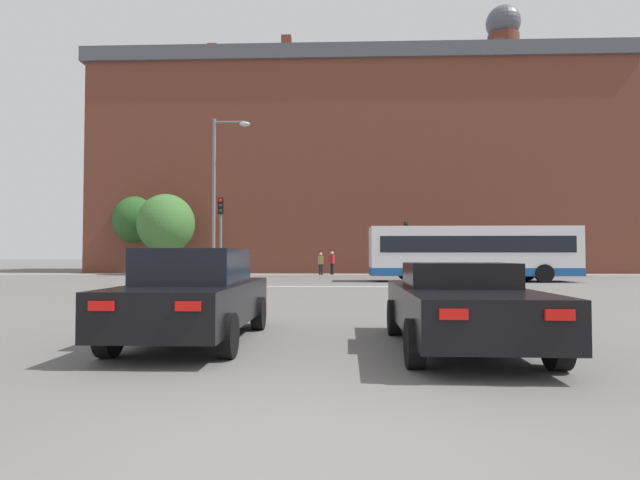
{
  "coord_description": "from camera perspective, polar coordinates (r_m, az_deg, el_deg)",
  "views": [
    {
      "loc": [
        0.29,
        -3.53,
        1.44
      ],
      "look_at": [
        -0.75,
        25.13,
        2.36
      ],
      "focal_mm": 28.0,
      "sensor_mm": 36.0,
      "label": 1
    }
  ],
  "objects": [
    {
      "name": "bus_crossing_lead",
      "position": [
        29.47,
        16.92,
        -1.35
      ],
      "size": [
        11.45,
        2.73,
        3.08
      ],
      "rotation": [
        0.0,
        0.0,
        1.57
      ],
      "color": "silver",
      "rests_on": "ground_plane"
    },
    {
      "name": "stop_line_strip",
      "position": [
        23.57,
        1.38,
        -5.33
      ],
      "size": [
        8.47,
        0.3,
        0.01
      ],
      "primitive_type": "cube",
      "color": "silver",
      "rests_on": "ground_plane"
    },
    {
      "name": "far_pavement",
      "position": [
        38.54,
        1.65,
        -3.97
      ],
      "size": [
        69.41,
        2.5,
        0.01
      ],
      "primitive_type": "cube",
      "color": "gray",
      "rests_on": "ground_plane"
    },
    {
      "name": "pedestrian_walking_east",
      "position": [
        37.73,
        0.09,
        -2.51
      ],
      "size": [
        0.41,
        0.25,
        1.7
      ],
      "rotation": [
        0.0,
        0.0,
        3.21
      ],
      "color": "black",
      "rests_on": "ground_plane"
    },
    {
      "name": "brick_civic_building",
      "position": [
        48.64,
        4.08,
        8.03
      ],
      "size": [
        47.32,
        13.68,
        25.52
      ],
      "color": "brown",
      "rests_on": "ground_plane"
    },
    {
      "name": "ground_plane",
      "position": [
        3.83,
        -2.66,
        -23.96
      ],
      "size": [
        400.0,
        400.0,
        0.0
      ],
      "primitive_type": "plane",
      "color": "#605E5B"
    },
    {
      "name": "tree_distant",
      "position": [
        40.7,
        -17.18,
        1.79
      ],
      "size": [
        4.39,
        4.39,
        6.27
      ],
      "color": "#4C3823",
      "rests_on": "ground_plane"
    },
    {
      "name": "car_roadster_right",
      "position": [
        8.09,
        15.73,
        -7.16
      ],
      "size": [
        2.06,
        4.47,
        1.33
      ],
      "rotation": [
        0.0,
        0.0,
        -0.02
      ],
      "color": "black",
      "rests_on": "ground_plane"
    },
    {
      "name": "traffic_light_near_left",
      "position": [
        24.72,
        -11.28,
        1.52
      ],
      "size": [
        0.26,
        0.31,
        4.28
      ],
      "color": "slate",
      "rests_on": "ground_plane"
    },
    {
      "name": "tree_kerbside",
      "position": [
        45.29,
        -20.27,
        2.15
      ],
      "size": [
        3.84,
        3.84,
        6.54
      ],
      "color": "#4C3823",
      "rests_on": "ground_plane"
    },
    {
      "name": "pedestrian_waiting",
      "position": [
        39.29,
        13.67,
        -2.31
      ],
      "size": [
        0.45,
        0.42,
        1.82
      ],
      "rotation": [
        0.0,
        0.0,
        2.5
      ],
      "color": "brown",
      "rests_on": "ground_plane"
    },
    {
      "name": "tree_by_building",
      "position": [
        45.15,
        17.3,
        1.81
      ],
      "size": [
        4.26,
        4.26,
        6.49
      ],
      "color": "#4C3823",
      "rests_on": "ground_plane"
    },
    {
      "name": "traffic_light_far_right",
      "position": [
        38.37,
        9.78,
        0.1
      ],
      "size": [
        0.26,
        0.31,
        4.04
      ],
      "color": "slate",
      "rests_on": "ground_plane"
    },
    {
      "name": "car_saloon_left",
      "position": [
        8.72,
        -14.04,
        -6.11
      ],
      "size": [
        1.92,
        4.47,
        1.56
      ],
      "rotation": [
        0.0,
        0.0,
        -0.0
      ],
      "color": "black",
      "rests_on": "ground_plane"
    },
    {
      "name": "street_lamp_junction",
      "position": [
        23.84,
        -11.42,
        6.08
      ],
      "size": [
        1.77,
        0.36,
        7.86
      ],
      "color": "slate",
      "rests_on": "ground_plane"
    },
    {
      "name": "pedestrian_walking_west",
      "position": [
        38.47,
        1.38,
        -2.4
      ],
      "size": [
        0.43,
        0.44,
        1.79
      ],
      "rotation": [
        0.0,
        0.0,
        5.45
      ],
      "color": "black",
      "rests_on": "ground_plane"
    }
  ]
}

